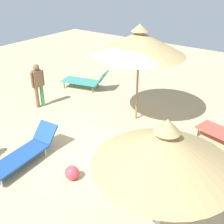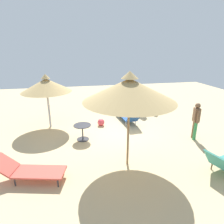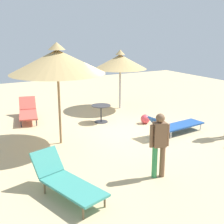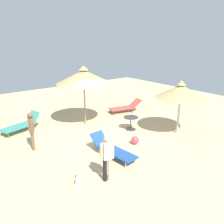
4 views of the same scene
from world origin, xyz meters
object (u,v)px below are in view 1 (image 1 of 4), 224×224
at_px(lounge_chair_near_left, 87,80).
at_px(beach_ball, 72,173).
at_px(parasol_umbrella_front, 139,43).
at_px(side_table_round, 138,150).
at_px(parasol_umbrella_far_left, 165,149).
at_px(person_standing_center, 38,83).
at_px(lounge_chair_edge, 25,152).

relative_size(lounge_chair_near_left, beach_ball, 5.78).
relative_size(parasol_umbrella_front, lounge_chair_near_left, 1.53).
height_order(side_table_round, beach_ball, side_table_round).
distance_m(lounge_chair_near_left, beach_ball, 5.66).
height_order(lounge_chair_near_left, beach_ball, lounge_chair_near_left).
relative_size(parasol_umbrella_far_left, lounge_chair_near_left, 1.28).
xyz_separation_m(parasol_umbrella_far_left, parasol_umbrella_front, (-3.86, -2.84, 0.47)).
height_order(person_standing_center, side_table_round, person_standing_center).
distance_m(person_standing_center, side_table_round, 4.77).
bearing_deg(beach_ball, person_standing_center, -121.39).
bearing_deg(person_standing_center, beach_ball, 58.61).
distance_m(parasol_umbrella_front, beach_ball, 4.24).
bearing_deg(lounge_chair_edge, person_standing_center, -137.87).
bearing_deg(parasol_umbrella_front, beach_ball, 6.07).
relative_size(lounge_chair_edge, beach_ball, 6.28).
xyz_separation_m(parasol_umbrella_front, person_standing_center, (1.25, -3.31, -1.64)).
bearing_deg(parasol_umbrella_front, parasol_umbrella_far_left, 36.34).
relative_size(parasol_umbrella_far_left, beach_ball, 7.41).
xyz_separation_m(parasol_umbrella_front, beach_ball, (3.50, 0.37, -2.37)).
distance_m(parasol_umbrella_far_left, beach_ball, 3.14).
bearing_deg(parasol_umbrella_far_left, side_table_round, -139.38).
height_order(lounge_chair_edge, beach_ball, lounge_chair_edge).
xyz_separation_m(parasol_umbrella_front, lounge_chair_near_left, (-1.01, -3.04, -2.18)).
distance_m(lounge_chair_near_left, side_table_round, 5.41).
bearing_deg(parasol_umbrella_far_left, person_standing_center, -113.00).
bearing_deg(beach_ball, lounge_chair_edge, -81.07).
bearing_deg(side_table_round, lounge_chair_edge, -56.80).
relative_size(lounge_chair_near_left, side_table_round, 2.77).
bearing_deg(side_table_round, parasol_umbrella_front, -147.51).
height_order(parasol_umbrella_far_left, lounge_chair_edge, parasol_umbrella_far_left).
xyz_separation_m(lounge_chair_near_left, person_standing_center, (2.26, -0.27, 0.54)).
relative_size(lounge_chair_edge, lounge_chair_near_left, 1.09).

